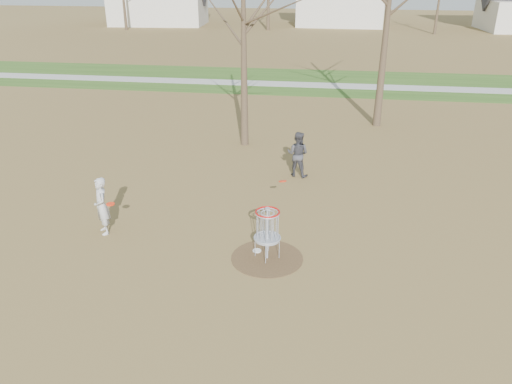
% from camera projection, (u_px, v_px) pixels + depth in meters
% --- Properties ---
extents(ground, '(160.00, 160.00, 0.00)m').
position_uv_depth(ground, '(267.00, 258.00, 12.39)').
color(ground, brown).
rests_on(ground, ground).
extents(green_band, '(160.00, 8.00, 0.01)m').
position_uv_depth(green_band, '(309.00, 82.00, 31.31)').
color(green_band, '#2D5119').
rests_on(green_band, ground).
extents(footpath, '(160.00, 1.50, 0.01)m').
position_uv_depth(footpath, '(308.00, 85.00, 30.40)').
color(footpath, '#9E9E99').
rests_on(footpath, green_band).
extents(dirt_circle, '(1.80, 1.80, 0.01)m').
position_uv_depth(dirt_circle, '(267.00, 258.00, 12.39)').
color(dirt_circle, '#47331E').
rests_on(dirt_circle, ground).
extents(player_standing, '(0.65, 0.69, 1.60)m').
position_uv_depth(player_standing, '(102.00, 206.00, 13.26)').
color(player_standing, '#B9B9B9').
rests_on(player_standing, ground).
extents(player_throwing, '(0.89, 0.77, 1.58)m').
position_uv_depth(player_throwing, '(298.00, 154.00, 16.96)').
color(player_throwing, '#3B3A40').
rests_on(player_throwing, ground).
extents(disc_grounded, '(0.22, 0.22, 0.02)m').
position_uv_depth(disc_grounded, '(257.00, 251.00, 12.68)').
color(disc_grounded, white).
rests_on(disc_grounded, dirt_circle).
extents(discs_in_play, '(4.51, 2.10, 0.18)m').
position_uv_depth(discs_in_play, '(204.00, 192.00, 13.45)').
color(discs_in_play, red).
rests_on(discs_in_play, ground).
extents(disc_golf_basket, '(0.64, 0.64, 1.35)m').
position_uv_depth(disc_golf_basket, '(267.00, 226.00, 12.01)').
color(disc_golf_basket, '#9EA3AD').
rests_on(disc_golf_basket, ground).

